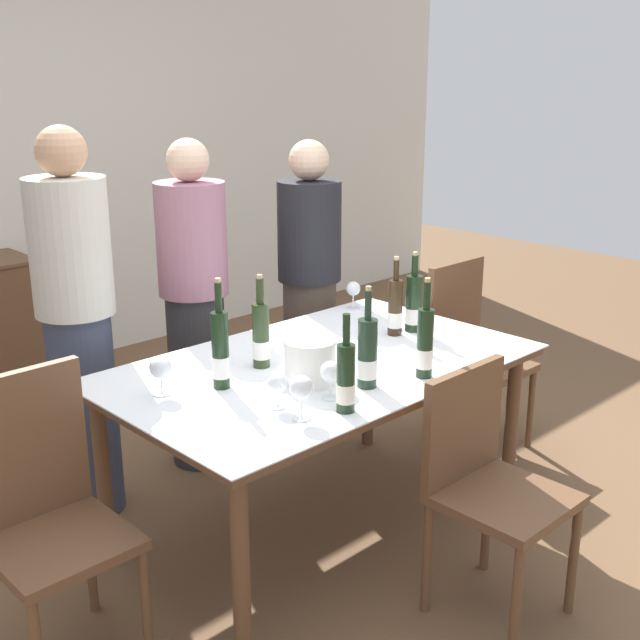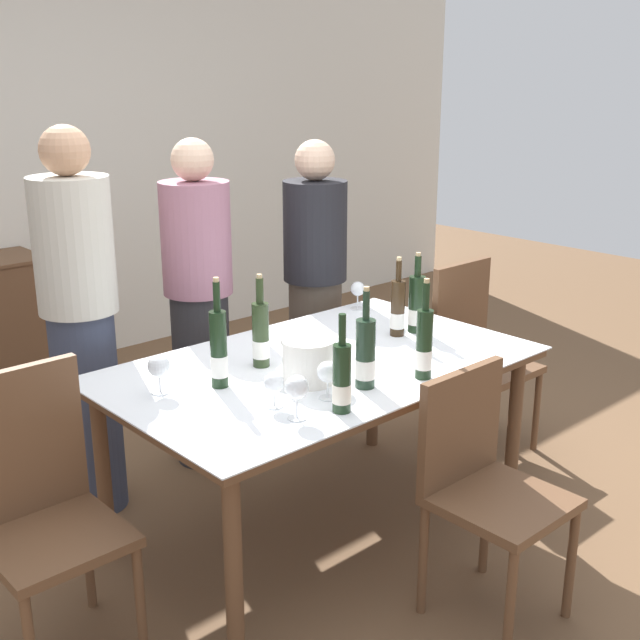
% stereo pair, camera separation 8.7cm
% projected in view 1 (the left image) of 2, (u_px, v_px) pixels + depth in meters
% --- Properties ---
extents(ground_plane, '(12.00, 12.00, 0.00)m').
position_uv_depth(ground_plane, '(320.00, 529.00, 3.46)').
color(ground_plane, brown).
extents(back_wall, '(8.00, 0.10, 2.80)m').
position_uv_depth(back_wall, '(10.00, 154.00, 4.94)').
color(back_wall, silver).
rests_on(back_wall, ground_plane).
extents(dining_table, '(1.72, 1.05, 0.77)m').
position_uv_depth(dining_table, '(320.00, 378.00, 3.25)').
color(dining_table, brown).
rests_on(dining_table, ground_plane).
extents(ice_bucket, '(0.21, 0.21, 0.17)m').
position_uv_depth(ice_bucket, '(310.00, 360.00, 3.00)').
color(ice_bucket, white).
rests_on(ice_bucket, dining_table).
extents(wine_bottle_0, '(0.07, 0.07, 0.35)m').
position_uv_depth(wine_bottle_0, '(346.00, 379.00, 2.73)').
color(wine_bottle_0, black).
rests_on(wine_bottle_0, dining_table).
extents(wine_bottle_1, '(0.06, 0.06, 0.36)m').
position_uv_depth(wine_bottle_1, '(395.00, 308.00, 3.54)').
color(wine_bottle_1, '#332314').
rests_on(wine_bottle_1, dining_table).
extents(wine_bottle_2, '(0.06, 0.06, 0.42)m').
position_uv_depth(wine_bottle_2, '(220.00, 351.00, 2.94)').
color(wine_bottle_2, black).
rests_on(wine_bottle_2, dining_table).
extents(wine_bottle_3, '(0.07, 0.07, 0.38)m').
position_uv_depth(wine_bottle_3, '(261.00, 336.00, 3.15)').
color(wine_bottle_3, '#28381E').
rests_on(wine_bottle_3, dining_table).
extents(wine_bottle_4, '(0.06, 0.06, 0.39)m').
position_uv_depth(wine_bottle_4, '(425.00, 344.00, 3.04)').
color(wine_bottle_4, black).
rests_on(wine_bottle_4, dining_table).
extents(wine_bottle_5, '(0.08, 0.08, 0.36)m').
position_uv_depth(wine_bottle_5, '(414.00, 304.00, 3.59)').
color(wine_bottle_5, black).
rests_on(wine_bottle_5, dining_table).
extents(wine_bottle_6, '(0.08, 0.08, 0.39)m').
position_uv_depth(wine_bottle_6, '(367.00, 355.00, 2.95)').
color(wine_bottle_6, '#1E3323').
rests_on(wine_bottle_6, dining_table).
extents(wine_glass_0, '(0.07, 0.07, 0.14)m').
position_uv_depth(wine_glass_0, '(353.00, 290.00, 3.94)').
color(wine_glass_0, white).
rests_on(wine_glass_0, dining_table).
extents(wine_glass_1, '(0.08, 0.08, 0.16)m').
position_uv_depth(wine_glass_1, '(301.00, 389.00, 2.67)').
color(wine_glass_1, white).
rests_on(wine_glass_1, dining_table).
extents(wine_glass_2, '(0.08, 0.08, 0.15)m').
position_uv_depth(wine_glass_2, '(161.00, 369.00, 2.88)').
color(wine_glass_2, white).
rests_on(wine_glass_2, dining_table).
extents(wine_glass_3, '(0.08, 0.08, 0.14)m').
position_uv_depth(wine_glass_3, '(331.00, 373.00, 2.85)').
color(wine_glass_3, white).
rests_on(wine_glass_3, dining_table).
extents(wine_glass_4, '(0.07, 0.07, 0.13)m').
position_uv_depth(wine_glass_4, '(277.00, 384.00, 2.77)').
color(wine_glass_4, white).
rests_on(wine_glass_4, dining_table).
extents(wine_glass_5, '(0.07, 0.07, 0.13)m').
position_uv_depth(wine_glass_5, '(299.00, 340.00, 3.21)').
color(wine_glass_5, white).
rests_on(wine_glass_5, dining_table).
extents(chair_left_end, '(0.42, 0.42, 0.98)m').
position_uv_depth(chair_left_end, '(43.00, 504.00, 2.59)').
color(chair_left_end, brown).
rests_on(chair_left_end, ground_plane).
extents(chair_near_front, '(0.42, 0.42, 0.89)m').
position_uv_depth(chair_near_front, '(486.00, 474.00, 2.84)').
color(chair_near_front, brown).
rests_on(chair_near_front, ground_plane).
extents(chair_right_end, '(0.42, 0.42, 0.96)m').
position_uv_depth(chair_right_end, '(469.00, 344.00, 4.12)').
color(chair_right_end, brown).
rests_on(chair_right_end, ground_plane).
extents(person_host, '(0.33, 0.33, 1.69)m').
position_uv_depth(person_host, '(78.00, 329.00, 3.38)').
color(person_host, '#383F56').
rests_on(person_host, ground_plane).
extents(person_guest_left, '(0.33, 0.33, 1.60)m').
position_uv_depth(person_guest_left, '(195.00, 308.00, 3.84)').
color(person_guest_left, '#2D2D33').
rests_on(person_guest_left, ground_plane).
extents(person_guest_right, '(0.33, 0.33, 1.57)m').
position_uv_depth(person_guest_right, '(310.00, 292.00, 4.21)').
color(person_guest_right, '#51473D').
rests_on(person_guest_right, ground_plane).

